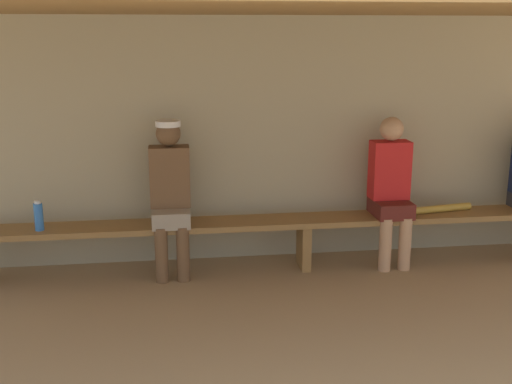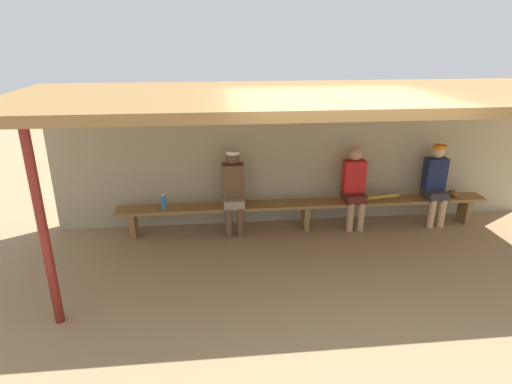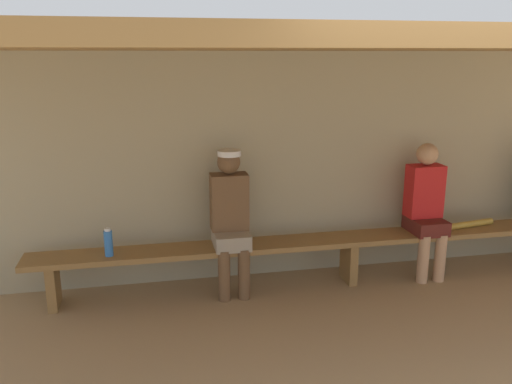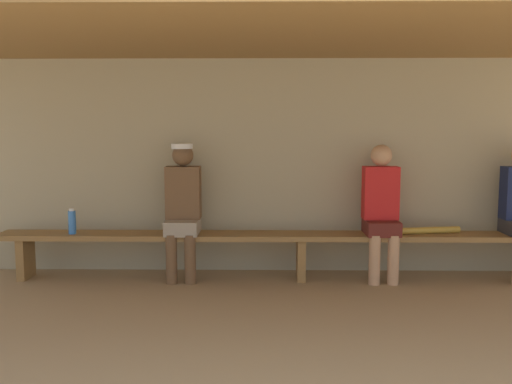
% 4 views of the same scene
% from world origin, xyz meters
% --- Properties ---
extents(ground_plane, '(24.00, 24.00, 0.00)m').
position_xyz_m(ground_plane, '(0.00, 0.00, 0.00)').
color(ground_plane, '#9E7F59').
extents(back_wall, '(8.00, 0.20, 2.20)m').
position_xyz_m(back_wall, '(0.00, 2.00, 1.10)').
color(back_wall, tan).
rests_on(back_wall, ground).
extents(dugout_roof, '(8.00, 2.80, 0.12)m').
position_xyz_m(dugout_roof, '(0.00, 0.70, 2.26)').
color(dugout_roof, olive).
rests_on(dugout_roof, back_wall).
extents(support_post, '(0.10, 0.10, 2.20)m').
position_xyz_m(support_post, '(-3.23, -0.55, 1.10)').
color(support_post, maroon).
rests_on(support_post, ground).
extents(bench, '(6.00, 0.36, 0.46)m').
position_xyz_m(bench, '(0.00, 1.55, 0.39)').
color(bench, olive).
rests_on(bench, ground).
extents(player_shirtless_tan, '(0.34, 0.42, 1.34)m').
position_xyz_m(player_shirtless_tan, '(0.78, 1.55, 0.73)').
color(player_shirtless_tan, '#591E19').
rests_on(player_shirtless_tan, ground).
extents(player_in_white, '(0.34, 0.42, 1.34)m').
position_xyz_m(player_in_white, '(2.16, 1.55, 0.75)').
color(player_in_white, '#333338').
rests_on(player_in_white, ground).
extents(player_with_sunglasses, '(0.34, 0.42, 1.34)m').
position_xyz_m(player_with_sunglasses, '(-1.17, 1.55, 0.75)').
color(player_with_sunglasses, gray).
rests_on(player_with_sunglasses, ground).
extents(water_bottle_orange, '(0.07, 0.07, 0.25)m').
position_xyz_m(water_bottle_orange, '(-2.25, 1.50, 0.58)').
color(water_bottle_orange, blue).
rests_on(water_bottle_orange, bench).
extents(baseball_glove_dark_brown, '(0.22, 0.27, 0.09)m').
position_xyz_m(baseball_glove_dark_brown, '(2.52, 1.58, 0.51)').
color(baseball_glove_dark_brown, brown).
rests_on(baseball_glove_dark_brown, bench).
extents(baseball_bat, '(0.82, 0.20, 0.07)m').
position_xyz_m(baseball_bat, '(1.17, 1.55, 0.49)').
color(baseball_bat, '#B28C33').
rests_on(baseball_bat, bench).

